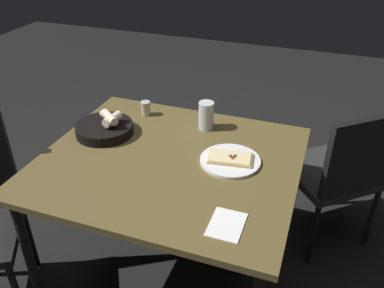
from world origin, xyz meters
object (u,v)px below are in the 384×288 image
bread_basket (105,128)px  chair_far (340,170)px  pizza_plate (230,160)px  dining_table (170,169)px  beer_glass (206,117)px  pepper_shaker (146,109)px

bread_basket → chair_far: bearing=-69.7°
pizza_plate → bread_basket: 0.64m
dining_table → chair_far: size_ratio=1.31×
pizza_plate → bread_basket: bearing=86.6°
chair_far → bread_basket: bearing=110.3°
beer_glass → pizza_plate: bearing=-142.6°
pepper_shaker → chair_far: 1.08m
pizza_plate → beer_glass: (0.25, 0.19, 0.05)m
bread_basket → chair_far: chair_far is taller
bread_basket → chair_far: (0.42, -1.13, -0.26)m
pizza_plate → bread_basket: bread_basket is taller
bread_basket → chair_far: size_ratio=0.32×
bread_basket → pepper_shaker: (0.25, -0.10, 0.00)m
dining_table → bread_basket: (0.11, 0.38, 0.09)m
beer_glass → pepper_shaker: 0.35m
dining_table → chair_far: bearing=-55.1°
beer_glass → chair_far: size_ratio=0.16×
pizza_plate → pepper_shaker: 0.61m
beer_glass → chair_far: (0.20, -0.68, -0.29)m
dining_table → chair_far: chair_far is taller
chair_far → beer_glass: bearing=106.5°
pizza_plate → beer_glass: 0.32m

